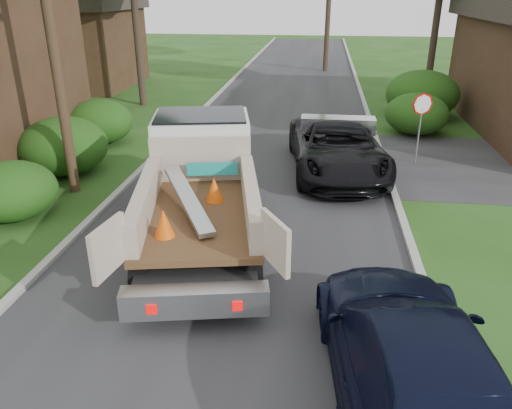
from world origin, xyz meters
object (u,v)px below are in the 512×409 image
at_px(black_pickup, 337,147).
at_px(navy_suv, 414,363).
at_px(house_left_far, 72,35).
at_px(flatbed_truck, 201,174).
at_px(utility_pole, 48,9).
at_px(stop_sign, 421,114).

distance_m(black_pickup, navy_suv, 10.30).
xyz_separation_m(house_left_far, flatbed_truck, (12.42, -18.87, -1.61)).
relative_size(house_left_far, black_pickup, 1.22).
distance_m(house_left_far, navy_suv, 29.78).
bearing_deg(utility_pole, house_left_far, 115.23).
bearing_deg(black_pickup, utility_pole, -167.51).
bearing_deg(utility_pole, stop_sign, 20.62).
distance_m(stop_sign, navy_suv, 11.70).
relative_size(stop_sign, navy_suv, 0.43).
relative_size(utility_pole, flatbed_truck, 1.35).
xyz_separation_m(stop_sign, house_left_far, (-18.70, 13.00, 1.27)).
bearing_deg(utility_pole, flatbed_truck, -22.81).
xyz_separation_m(stop_sign, black_pickup, (-2.80, -1.24, -0.92)).
distance_m(stop_sign, black_pickup, 3.20).
bearing_deg(house_left_far, stop_sign, -34.81).
relative_size(stop_sign, black_pickup, 0.40).
distance_m(utility_pole, navy_suv, 12.31).
bearing_deg(flatbed_truck, house_left_far, 112.03).
relative_size(utility_pole, black_pickup, 1.61).
distance_m(utility_pole, house_left_far, 18.93).
height_order(black_pickup, navy_suv, black_pickup).
xyz_separation_m(stop_sign, navy_suv, (-1.92, -11.50, -0.95)).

